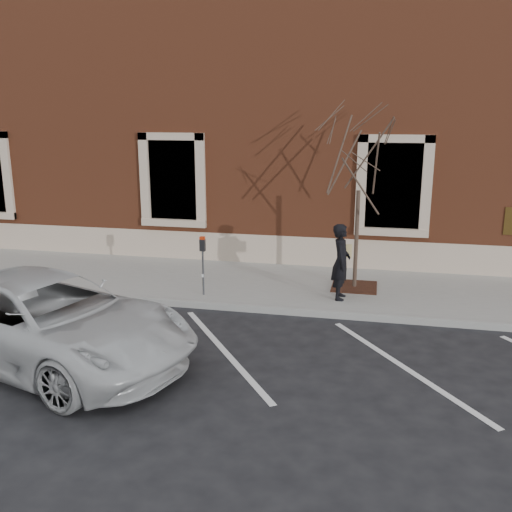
% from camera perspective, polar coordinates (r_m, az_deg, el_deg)
% --- Properties ---
extents(ground, '(120.00, 120.00, 0.00)m').
position_cam_1_polar(ground, '(12.62, -0.58, -5.51)').
color(ground, '#28282B').
rests_on(ground, ground).
extents(sidewalk_near, '(40.00, 3.50, 0.15)m').
position_cam_1_polar(sidewalk_near, '(14.22, 0.98, -2.88)').
color(sidewalk_near, '#A3A199').
rests_on(sidewalk_near, ground).
extents(curb_near, '(40.00, 0.12, 0.15)m').
position_cam_1_polar(curb_near, '(12.55, -0.63, -5.26)').
color(curb_near, '#9E9E99').
rests_on(curb_near, ground).
extents(parking_stripes, '(28.00, 4.40, 0.01)m').
position_cam_1_polar(parking_stripes, '(10.64, -3.23, -9.42)').
color(parking_stripes, silver).
rests_on(parking_stripes, ground).
extents(building_civic, '(40.00, 8.62, 8.00)m').
position_cam_1_polar(building_civic, '(19.49, 4.57, 13.45)').
color(building_civic, brown).
rests_on(building_civic, ground).
extents(man, '(0.41, 0.63, 1.72)m').
position_cam_1_polar(man, '(12.86, 8.50, -0.58)').
color(man, black).
rests_on(man, sidewalk_near).
extents(parking_meter, '(0.13, 0.10, 1.38)m').
position_cam_1_polar(parking_meter, '(13.01, -5.35, 0.14)').
color(parking_meter, '#595B60').
rests_on(parking_meter, sidewalk_near).
extents(tree_grate, '(1.07, 1.07, 0.03)m').
position_cam_1_polar(tree_grate, '(13.97, 9.80, -3.03)').
color(tree_grate, '#452416').
rests_on(tree_grate, sidewalk_near).
extents(sapling, '(2.55, 2.55, 4.26)m').
position_cam_1_polar(sapling, '(13.40, 10.34, 9.16)').
color(sapling, '#4A342D').
rests_on(sapling, sidewalk_near).
extents(white_truck, '(6.01, 4.05, 1.53)m').
position_cam_1_polar(white_truck, '(10.56, -20.24, -6.05)').
color(white_truck, silver).
rests_on(white_truck, ground).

